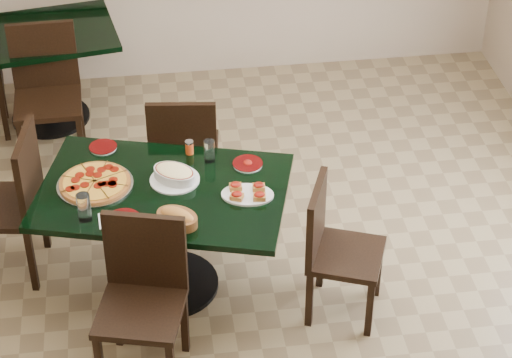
{
  "coord_description": "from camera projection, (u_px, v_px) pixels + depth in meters",
  "views": [
    {
      "loc": [
        -0.44,
        -4.46,
        4.21
      ],
      "look_at": [
        0.17,
        0.0,
        0.88
      ],
      "focal_mm": 70.0,
      "sensor_mm": 36.0,
      "label": 1
    }
  ],
  "objects": [
    {
      "name": "chair_near",
      "position": [
        143.0,
        289.0,
        5.37
      ],
      "size": [
        0.55,
        0.55,
        0.96
      ],
      "rotation": [
        0.0,
        0.0,
        -0.26
      ],
      "color": "black",
      "rests_on": "floor"
    },
    {
      "name": "bruschetta_platter",
      "position": [
        247.0,
        193.0,
        5.68
      ],
      "size": [
        0.34,
        0.26,
        0.05
      ],
      "rotation": [
        0.0,
        0.0,
        -0.2
      ],
      "color": "silver",
      "rests_on": "main_table"
    },
    {
      "name": "chair_right",
      "position": [
        333.0,
        244.0,
        5.74
      ],
      "size": [
        0.53,
        0.53,
        0.88
      ],
      "rotation": [
        0.0,
        0.0,
        1.2
      ],
      "color": "black",
      "rests_on": "floor"
    },
    {
      "name": "back_table",
      "position": [
        43.0,
        59.0,
        7.41
      ],
      "size": [
        1.2,
        0.95,
        0.75
      ],
      "rotation": [
        0.0,
        0.0,
        0.16
      ],
      "color": "black",
      "rests_on": "floor"
    },
    {
      "name": "chair_left",
      "position": [
        13.0,
        196.0,
        5.99
      ],
      "size": [
        0.53,
        0.53,
        1.0
      ],
      "rotation": [
        0.0,
        0.0,
        -1.72
      ],
      "color": "black",
      "rests_on": "floor"
    },
    {
      "name": "main_table",
      "position": [
        165.0,
        214.0,
        5.85
      ],
      "size": [
        1.61,
        1.26,
        0.75
      ],
      "rotation": [
        0.0,
        0.0,
        -0.28
      ],
      "color": "black",
      "rests_on": "floor"
    },
    {
      "name": "side_plate_far_l",
      "position": [
        103.0,
        147.0,
        6.07
      ],
      "size": [
        0.17,
        0.17,
        0.02
      ],
      "rotation": [
        0.0,
        0.0,
        -0.56
      ],
      "color": "silver",
      "rests_on": "main_table"
    },
    {
      "name": "bread_basket",
      "position": [
        177.0,
        218.0,
        5.46
      ],
      "size": [
        0.29,
        0.28,
        0.1
      ],
      "rotation": [
        0.0,
        0.0,
        -0.62
      ],
      "color": "brown",
      "rests_on": "main_table"
    },
    {
      "name": "chair_far",
      "position": [
        184.0,
        148.0,
        6.47
      ],
      "size": [
        0.49,
        0.49,
        0.94
      ],
      "rotation": [
        0.0,
        0.0,
        3.02
      ],
      "color": "black",
      "rests_on": "floor"
    },
    {
      "name": "pepper_shaker",
      "position": [
        189.0,
        147.0,
        6.0
      ],
      "size": [
        0.05,
        0.05,
        0.09
      ],
      "color": "#B24313",
      "rests_on": "main_table"
    },
    {
      "name": "napkin_setting",
      "position": [
        112.0,
        220.0,
        5.51
      ],
      "size": [
        0.15,
        0.15,
        0.01
      ],
      "rotation": [
        0.0,
        0.0,
        0.06
      ],
      "color": "silver",
      "rests_on": "main_table"
    },
    {
      "name": "back_chair_near",
      "position": [
        47.0,
        86.0,
        7.02
      ],
      "size": [
        0.48,
        0.48,
        1.0
      ],
      "rotation": [
        0.0,
        0.0,
        0.02
      ],
      "color": "black",
      "rests_on": "floor"
    },
    {
      "name": "water_glass_b",
      "position": [
        84.0,
        207.0,
        5.47
      ],
      "size": [
        0.08,
        0.08,
        0.17
      ],
      "primitive_type": "cylinder",
      "color": "white",
      "rests_on": "main_table"
    },
    {
      "name": "lasagna_casserole",
      "position": [
        174.0,
        174.0,
        5.78
      ],
      "size": [
        0.31,
        0.29,
        0.09
      ],
      "rotation": [
        0.0,
        0.0,
        -0.64
      ],
      "color": "silver",
      "rests_on": "main_table"
    },
    {
      "name": "side_plate_near",
      "position": [
        123.0,
        220.0,
        5.5
      ],
      "size": [
        0.2,
        0.2,
        0.02
      ],
      "rotation": [
        0.0,
        0.0,
        -0.58
      ],
      "color": "silver",
      "rests_on": "main_table"
    },
    {
      "name": "water_glass_a",
      "position": [
        209.0,
        151.0,
        5.93
      ],
      "size": [
        0.07,
        0.07,
        0.14
      ],
      "primitive_type": "cylinder",
      "color": "white",
      "rests_on": "main_table"
    },
    {
      "name": "floor",
      "position": [
        229.0,
        297.0,
        6.1
      ],
      "size": [
        5.5,
        5.5,
        0.0
      ],
      "primitive_type": "plane",
      "color": "olive",
      "rests_on": "ground"
    },
    {
      "name": "pepperoni_pizza",
      "position": [
        95.0,
        183.0,
        5.76
      ],
      "size": [
        0.44,
        0.44,
        0.04
      ],
      "rotation": [
        0.0,
        0.0,
        -0.38
      ],
      "color": "#BABBC2",
      "rests_on": "main_table"
    },
    {
      "name": "side_plate_far_r",
      "position": [
        248.0,
        164.0,
        5.93
      ],
      "size": [
        0.18,
        0.18,
        0.03
      ],
      "rotation": [
        0.0,
        0.0,
        -0.2
      ],
      "color": "silver",
      "rests_on": "main_table"
    }
  ]
}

